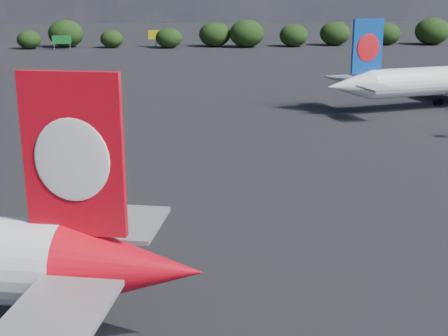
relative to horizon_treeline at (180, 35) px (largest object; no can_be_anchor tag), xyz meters
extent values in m
plane|color=black|center=(-20.09, -119.63, -4.01)|extent=(500.00, 500.00, 0.00)
cone|color=red|center=(-10.47, -177.69, 1.17)|extent=(9.29, 7.03, 5.18)
cube|color=red|center=(-13.49, -176.94, 7.80)|extent=(5.65, 1.88, 9.32)
ellipsoid|color=white|center=(-13.56, -177.24, 7.61)|extent=(4.27, 1.25, 4.76)
ellipsoid|color=white|center=(-13.41, -176.64, 7.61)|extent=(4.27, 1.25, 4.76)
cube|color=#94979B|center=(-13.86, -182.72, 1.58)|extent=(6.03, 7.16, 0.31)
cube|color=#94979B|center=(-11.10, -171.67, 1.58)|extent=(6.03, 7.16, 0.31)
cone|color=white|center=(22.34, -113.35, 0.84)|extent=(8.60, 6.37, 4.84)
cube|color=#0D3F97|center=(25.18, -112.74, 7.04)|extent=(5.31, 1.60, 8.72)
ellipsoid|color=red|center=(25.24, -113.02, 6.86)|extent=(4.02, 1.05, 4.46)
ellipsoid|color=red|center=(25.12, -112.46, 6.86)|extent=(4.02, 1.05, 4.46)
cube|color=#94979B|center=(25.36, -118.15, 1.22)|extent=(5.49, 6.60, 0.29)
cube|color=#94979B|center=(23.11, -107.74, 1.22)|extent=(5.49, 6.60, 0.29)
cube|color=#94979B|center=(43.35, -95.92, -0.71)|extent=(10.25, 20.27, 0.53)
cylinder|color=black|center=(41.61, -106.21, -2.55)|extent=(0.32, 0.32, 2.42)
cylinder|color=black|center=(41.61, -106.21, -3.47)|extent=(1.13, 0.65, 1.07)
cylinder|color=black|center=(40.57, -106.44, -3.47)|extent=(1.13, 0.65, 1.07)
cube|color=#156B2B|center=(-38.09, -3.63, -0.81)|extent=(6.00, 0.30, 2.60)
cylinder|color=#93969B|center=(-40.59, -3.63, -3.01)|extent=(0.20, 0.20, 2.00)
cylinder|color=#93969B|center=(-35.59, -3.63, -3.01)|extent=(0.20, 0.20, 2.00)
cube|color=gold|center=(-8.09, 2.37, -0.01)|extent=(5.00, 0.30, 3.00)
cylinder|color=#93969B|center=(-8.09, 2.37, -2.76)|extent=(0.30, 0.30, 2.50)
ellipsoid|color=black|center=(-49.01, 0.19, -1.04)|extent=(7.71, 6.52, 5.93)
ellipsoid|color=black|center=(-37.67, 4.16, 0.47)|extent=(11.63, 9.84, 8.95)
ellipsoid|color=black|center=(-22.51, 0.77, -1.09)|extent=(7.58, 6.42, 5.83)
ellipsoid|color=black|center=(-3.86, -2.14, -0.68)|extent=(8.64, 7.31, 6.65)
ellipsoid|color=black|center=(11.62, 0.69, 0.08)|extent=(10.63, 9.00, 8.18)
ellipsoid|color=black|center=(21.98, -2.41, 0.49)|extent=(11.70, 9.90, 9.00)
ellipsoid|color=black|center=(37.93, -1.96, -0.29)|extent=(9.66, 8.17, 7.43)
ellipsoid|color=black|center=(52.89, 0.55, 0.02)|extent=(10.47, 8.86, 8.06)
ellipsoid|color=black|center=(70.87, 0.01, -0.25)|extent=(9.77, 8.27, 7.51)
ellipsoid|color=black|center=(86.89, -0.87, 0.61)|extent=(12.01, 10.16, 9.24)
camera|label=1|loc=(-8.90, -210.77, 17.00)|focal=50.00mm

